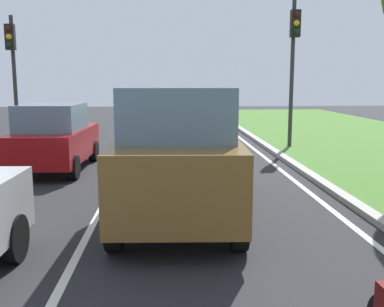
% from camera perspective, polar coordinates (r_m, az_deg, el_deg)
% --- Properties ---
extents(ground_plane, '(60.00, 60.00, 0.00)m').
position_cam_1_polar(ground_plane, '(12.04, -5.79, -2.12)').
color(ground_plane, '#262628').
extents(lane_line_center, '(0.12, 32.00, 0.01)m').
position_cam_1_polar(lane_line_center, '(12.09, -9.10, -2.13)').
color(lane_line_center, silver).
rests_on(lane_line_center, ground).
extents(lane_line_right_edge, '(0.12, 32.00, 0.01)m').
position_cam_1_polar(lane_line_right_edge, '(12.41, 11.07, -1.90)').
color(lane_line_right_edge, silver).
rests_on(lane_line_right_edge, ground).
extents(curb_right, '(0.24, 48.00, 0.12)m').
position_cam_1_polar(curb_right, '(12.53, 13.30, -1.60)').
color(curb_right, '#9E9B93').
rests_on(curb_right, ground).
extents(car_suv_ahead, '(2.11, 4.57, 2.28)m').
position_cam_1_polar(car_suv_ahead, '(7.61, -1.81, 0.15)').
color(car_suv_ahead, brown).
rests_on(car_suv_ahead, ground).
extents(car_hatchback_far, '(1.82, 3.75, 1.78)m').
position_cam_1_polar(car_hatchback_far, '(12.39, -17.19, 1.96)').
color(car_hatchback_far, maroon).
rests_on(car_hatchback_far, ground).
extents(traffic_light_near_right, '(0.32, 0.50, 5.09)m').
position_cam_1_polar(traffic_light_near_right, '(16.05, 12.89, 12.69)').
color(traffic_light_near_right, '#2D2D2D').
rests_on(traffic_light_near_right, ground).
extents(traffic_light_overhead_left, '(0.32, 0.50, 4.69)m').
position_cam_1_polar(traffic_light_overhead_left, '(17.61, -22.03, 11.11)').
color(traffic_light_overhead_left, '#2D2D2D').
rests_on(traffic_light_overhead_left, ground).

